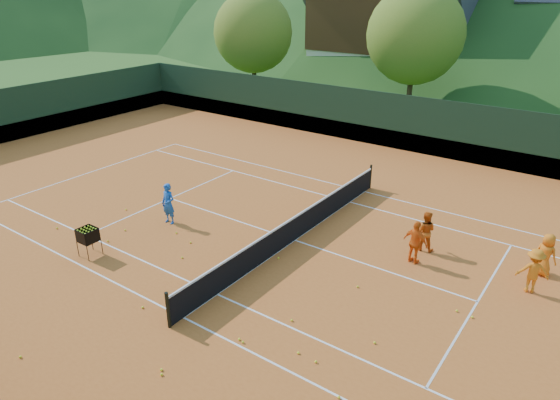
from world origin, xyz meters
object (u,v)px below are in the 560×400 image
Objects in this scene: tennis_net at (295,228)px; ball_hopper at (88,236)px; coach at (168,204)px; student_b at (415,243)px; chalet_left at (393,16)px; student_a at (425,231)px; student_d at (533,271)px; student_c at (546,255)px.

ball_hopper is at bearing -135.71° from tennis_net.
coach reaches higher than student_b.
tennis_net is 0.87× the size of chalet_left.
chalet_left is (-13.97, 27.97, 4.91)m from student_a.
chalet_left is at bearing 96.45° from coach.
student_a reaches higher than student_d.
tennis_net is (-7.48, -1.45, -0.20)m from student_d.
chalet_left reaches higher than student_d.
student_a reaches higher than ball_hopper.
student_c is 1.25m from student_d.
coach reaches higher than student_d.
student_d is at bearing 157.33° from student_a.
student_d reaches higher than tennis_net.
student_c is 1.00× the size of student_d.
student_a reaches higher than student_c.
student_b is 1.06× the size of student_c.
student_a is at bearing 37.57° from ball_hopper.
student_d is at bearing -160.79° from student_b.
chalet_left reaches higher than coach.
student_b is 4.17m from tennis_net.
chalet_left is at bearing 98.14° from ball_hopper.
student_a is 3.56m from student_d.
coach reaches higher than student_a.
student_b reaches higher than ball_hopper.
student_b is (0.06, -1.02, 0.03)m from student_a.
coach is 1.07× the size of student_b.
student_b is 0.11× the size of chalet_left.
student_c reaches higher than tennis_net.
student_b is 1.06× the size of student_d.
student_c is 0.12× the size of tennis_net.
student_a is 4.47m from tennis_net.
student_b is at bearing -64.17° from chalet_left.
student_b is 32.58m from chalet_left.
coach reaches higher than student_c.
coach is at bearing 41.24° from student_c.
student_d is (12.16, 3.05, -0.09)m from coach.
chalet_left is at bearing -76.79° from student_d.
student_b is 3.47m from student_d.
chalet_left is (-17.61, 27.30, 4.92)m from student_c.
chalet_left is (-10.00, 30.00, 5.13)m from tennis_net.
student_a is 31.65m from chalet_left.
ball_hopper is (-12.49, -6.33, 0.04)m from student_d.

